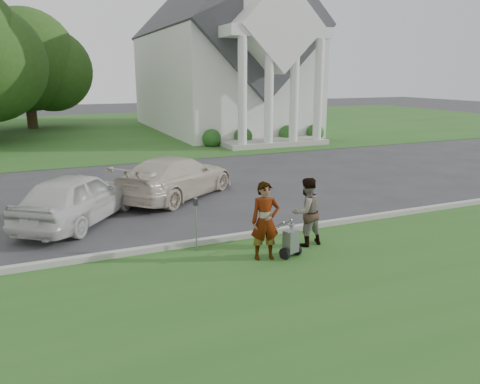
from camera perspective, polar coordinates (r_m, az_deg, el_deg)
ground at (r=11.12m, az=-2.32°, el=-7.16°), size 120.00×120.00×0.00m
grass_strip at (r=8.64m, az=5.10°, el=-13.75°), size 80.00×7.00×0.01m
church_lawn at (r=37.09m, az=-17.68°, el=7.23°), size 80.00×30.00×0.01m
curb at (r=11.58m, az=-3.31°, el=-5.90°), size 80.00×0.18×0.15m
church at (r=35.22m, az=-2.34°, el=17.21°), size 9.19×19.00×24.10m
tree_back at (r=39.68m, az=-24.62°, el=13.89°), size 9.61×7.60×8.89m
striping_cart at (r=10.66m, az=6.18°, el=-6.07°), size 0.65×0.99×0.86m
person_left at (r=10.35m, az=3.09°, el=-3.64°), size 0.72×0.54×1.76m
person_right at (r=11.31m, az=8.09°, el=-2.47°), size 0.87×0.72×1.66m
parking_meter_near at (r=10.88m, az=-5.39°, el=-3.16°), size 0.09×0.08×1.29m
car_b at (r=13.70m, az=-19.28°, el=-0.66°), size 3.92×4.44×1.45m
car_c at (r=15.84m, az=-7.73°, el=1.84°), size 4.99×4.49×1.39m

